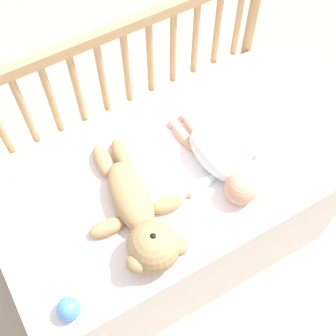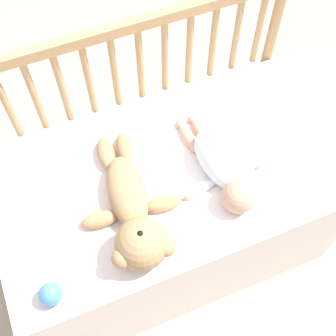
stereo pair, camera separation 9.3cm
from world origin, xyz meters
TOP-DOWN VIEW (x-y plane):
  - ground_plane at (0.00, 0.00)m, footprint 12.00×12.00m
  - crib_mattress at (0.00, 0.00)m, footprint 1.10×0.61m
  - crib_rail at (0.00, 0.33)m, footprint 1.10×0.04m
  - blanket at (-0.01, -0.02)m, footprint 0.83×0.54m
  - teddy_bear at (-0.15, -0.11)m, footprint 0.30×0.48m
  - baby at (0.15, -0.06)m, footprint 0.30×0.39m
  - toy_ball at (-0.43, -0.23)m, footprint 0.06×0.06m

SIDE VIEW (x-z plane):
  - ground_plane at x=0.00m, z-range 0.00..0.00m
  - crib_mattress at x=0.00m, z-range 0.00..0.53m
  - blanket at x=-0.01m, z-range 0.53..0.54m
  - toy_ball at x=-0.43m, z-range 0.53..0.60m
  - baby at x=0.15m, z-range 0.53..0.63m
  - teddy_bear at x=-0.15m, z-range 0.52..0.67m
  - crib_rail at x=0.00m, z-range 0.18..1.05m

